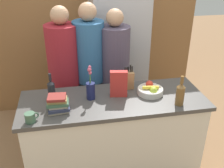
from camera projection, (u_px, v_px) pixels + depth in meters
ground_plane at (113, 168)px, 2.94m from camera, size 14.00×14.00×0.00m
kitchen_island at (113, 136)px, 2.74m from camera, size 1.80×0.66×0.89m
back_wall_wood at (93, 20)px, 3.69m from camera, size 3.00×0.12×2.60m
refrigerator at (118, 52)px, 3.59m from camera, size 0.71×0.63×1.87m
fruit_bowl at (150, 90)px, 2.62m from camera, size 0.26×0.26×0.10m
knife_block at (128, 80)px, 2.70m from camera, size 0.11×0.09×0.26m
flower_vase at (91, 89)px, 2.50m from camera, size 0.08×0.08×0.34m
cereal_box at (119, 84)px, 2.53m from camera, size 0.17×0.09×0.26m
coffee_mug at (30, 117)px, 2.18m from camera, size 0.12×0.09×0.08m
book_stack at (58, 104)px, 2.31m from camera, size 0.20×0.17×0.15m
bottle_oil at (51, 90)px, 2.47m from camera, size 0.07×0.07×0.28m
bottle_vinegar at (180, 94)px, 2.40m from camera, size 0.08×0.08×0.29m
person_at_sink at (65, 72)px, 2.98m from camera, size 0.36×0.36×1.68m
person_in_blue at (90, 68)px, 3.04m from camera, size 0.35×0.35×1.71m
person_in_red_tee at (115, 71)px, 3.07m from camera, size 0.35×0.35×1.64m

